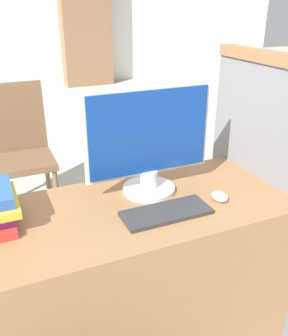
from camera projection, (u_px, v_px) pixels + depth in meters
The scene contains 7 objects.
desk at pixel (125, 285), 1.65m from camera, with size 1.37×0.59×0.78m.
carrel_divider at pixel (255, 192), 1.83m from camera, with size 0.07×0.69×1.34m.
monitor at pixel (149, 141), 1.54m from camera, with size 0.55×0.23×0.46m.
keyboard at pixel (166, 212), 1.45m from camera, with size 0.35×0.14×0.02m.
mouse at pixel (220, 196), 1.55m from camera, with size 0.06×0.08×0.03m.
far_chair at pixel (20, 145), 2.84m from camera, with size 0.44×0.44×0.98m.
bookshelf_far at pixel (86, 29), 7.02m from camera, with size 0.93×0.32×2.08m.
Camera 1 is at (-0.44, -0.92, 1.54)m, focal length 40.00 mm.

